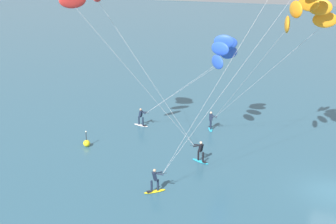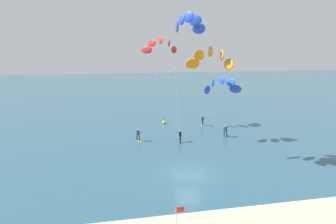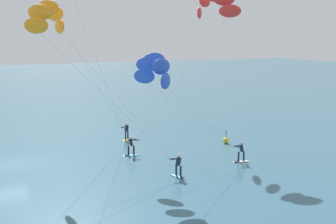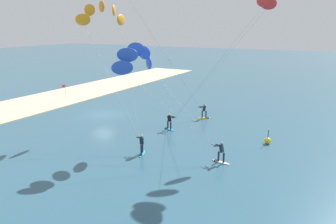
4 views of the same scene
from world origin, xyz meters
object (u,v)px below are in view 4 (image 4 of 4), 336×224
object	(u,v)px
beach_flag	(65,89)
kitesurfer_far_out	(103,18)
kitesurfer_downwind	(140,61)
marker_buoy	(268,140)

from	to	relation	value
beach_flag	kitesurfer_far_out	bearing A→B (deg)	63.40
kitesurfer_far_out	kitesurfer_downwind	distance (m)	8.25
kitesurfer_far_out	kitesurfer_downwind	xyz separation A→B (m)	(3.70, 6.49, -3.49)
kitesurfer_far_out	beach_flag	xyz separation A→B (m)	(-6.20, -12.38, -9.12)
marker_buoy	beach_flag	world-z (taller)	beach_flag
kitesurfer_far_out	beach_flag	bearing A→B (deg)	-116.60
kitesurfer_far_out	kitesurfer_downwind	world-z (taller)	kitesurfer_far_out
kitesurfer_far_out	marker_buoy	bearing A→B (deg)	98.13
kitesurfer_downwind	beach_flag	xyz separation A→B (m)	(-9.91, -18.87, -5.63)
kitesurfer_far_out	beach_flag	distance (m)	16.58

